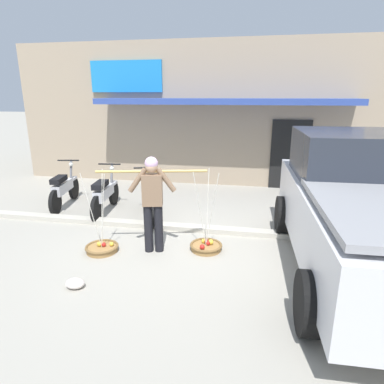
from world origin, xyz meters
The scene contains 11 objects.
ground_plane centered at (0.00, 0.00, 0.00)m, with size 90.00×90.00×0.00m, color #9E998C.
sidewalk_curb centered at (0.00, 0.70, 0.05)m, with size 20.00×0.24×0.10m, color #BAB4A5.
fruit_vendor centered at (-0.21, -0.33, 0.98)m, with size 1.81×0.45×1.70m.
fruit_basket_left_side centered at (0.69, -0.13, 0.08)m, with size 0.58×0.58×1.45m.
fruit_basket_right_side centered at (-1.11, -0.54, 0.08)m, with size 0.58×0.58×1.45m.
motorcycle_nearest_shop centered at (-3.11, 1.62, 0.45)m, with size 0.56×1.80×1.09m.
motorcycle_second_in_row centered at (-1.91, 1.36, 0.45)m, with size 0.54×1.82×1.09m.
motorcycle_third_in_row centered at (-0.80, 1.18, 0.45)m, with size 0.82×1.71×1.09m.
parked_truck centered at (3.06, -0.39, 1.03)m, with size 2.27×4.76×2.10m.
storefront_building centered at (0.51, 6.88, 2.10)m, with size 13.00×6.00×4.20m.
plastic_litter_bag centered at (-0.98, -1.68, 0.07)m, with size 0.28×0.22×0.14m, color silver.
Camera 1 is at (1.45, -5.47, 2.67)m, focal length 30.93 mm.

